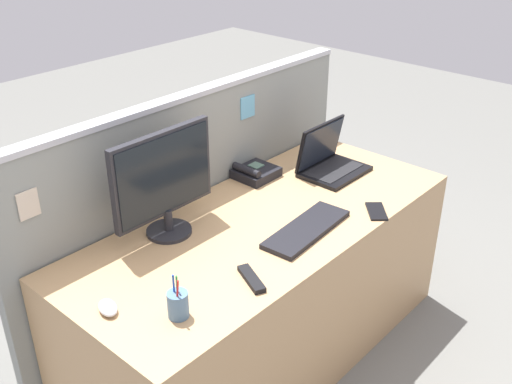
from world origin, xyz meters
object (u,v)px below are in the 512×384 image
at_px(tv_remote, 251,279).
at_px(pen_cup, 178,304).
at_px(cell_phone_silver_slab, 324,146).
at_px(keyboard_main, 307,229).
at_px(laptop, 329,160).
at_px(desk_phone, 255,172).
at_px(desktop_monitor, 164,180).
at_px(computer_mouse_right_hand, 108,308).
at_px(cell_phone_black_slab, 376,211).

bearing_deg(tv_remote, pen_cup, -164.97).
height_order(cell_phone_silver_slab, tv_remote, tv_remote).
relative_size(keyboard_main, tv_remote, 2.67).
xyz_separation_m(cell_phone_silver_slab, tv_remote, (-1.17, -0.53, 0.01)).
distance_m(laptop, tv_remote, 1.00).
relative_size(desk_phone, tv_remote, 1.15).
relative_size(pen_cup, tv_remote, 0.95).
distance_m(keyboard_main, cell_phone_silver_slab, 0.89).
xyz_separation_m(desktop_monitor, computer_mouse_right_hand, (-0.48, -0.24, -0.23)).
height_order(desk_phone, tv_remote, desk_phone).
bearing_deg(pen_cup, desk_phone, 28.15).
distance_m(laptop, cell_phone_silver_slab, 0.31).
bearing_deg(desk_phone, cell_phone_black_slab, -80.95).
bearing_deg(pen_cup, cell_phone_black_slab, -6.51).
xyz_separation_m(desk_phone, keyboard_main, (-0.23, -0.50, -0.02)).
bearing_deg(keyboard_main, desk_phone, 60.56).
height_order(desk_phone, keyboard_main, desk_phone).
distance_m(pen_cup, cell_phone_black_slab, 1.06).
bearing_deg(computer_mouse_right_hand, cell_phone_silver_slab, 28.37).
distance_m(pen_cup, cell_phone_silver_slab, 1.56).
xyz_separation_m(laptop, cell_phone_black_slab, (-0.20, -0.41, -0.06)).
distance_m(desk_phone, cell_phone_silver_slab, 0.53).
bearing_deg(laptop, desk_phone, 142.85).
bearing_deg(cell_phone_silver_slab, cell_phone_black_slab, -164.44).
xyz_separation_m(pen_cup, cell_phone_silver_slab, (1.48, 0.48, -0.04)).
height_order(keyboard_main, pen_cup, pen_cup).
height_order(laptop, desk_phone, laptop).
height_order(pen_cup, cell_phone_silver_slab, pen_cup).
distance_m(cell_phone_black_slab, tv_remote, 0.75).
bearing_deg(desktop_monitor, desk_phone, 6.52).
xyz_separation_m(desktop_monitor, tv_remote, (-0.02, -0.49, -0.24)).
distance_m(keyboard_main, cell_phone_black_slab, 0.36).
height_order(keyboard_main, cell_phone_black_slab, keyboard_main).
height_order(keyboard_main, cell_phone_silver_slab, keyboard_main).
bearing_deg(cell_phone_silver_slab, computer_mouse_right_hand, 150.88).
bearing_deg(desktop_monitor, keyboard_main, -47.66).
bearing_deg(computer_mouse_right_hand, desk_phone, 34.48).
xyz_separation_m(pen_cup, tv_remote, (0.31, -0.05, -0.04)).
distance_m(computer_mouse_right_hand, pen_cup, 0.25).
xyz_separation_m(keyboard_main, pen_cup, (-0.72, -0.01, 0.04)).
distance_m(pen_cup, tv_remote, 0.32).
relative_size(keyboard_main, cell_phone_black_slab, 2.93).
bearing_deg(cell_phone_silver_slab, laptop, -178.85).
distance_m(laptop, keyboard_main, 0.60).
relative_size(desktop_monitor, laptop, 1.48).
relative_size(cell_phone_black_slab, tv_remote, 0.91).
bearing_deg(pen_cup, tv_remote, -9.31).
height_order(laptop, cell_phone_black_slab, laptop).
height_order(keyboard_main, computer_mouse_right_hand, computer_mouse_right_hand).
relative_size(laptop, tv_remote, 1.94).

